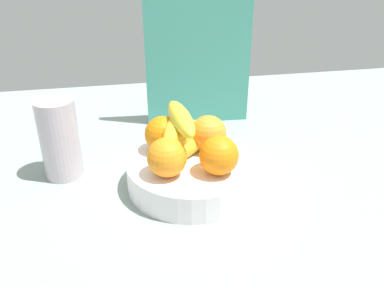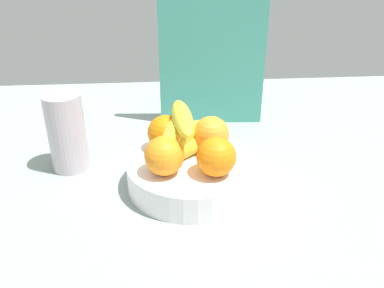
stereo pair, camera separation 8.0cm
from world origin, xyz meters
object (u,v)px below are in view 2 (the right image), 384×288
Objects in this scene: orange_center at (166,133)px; orange_back_left at (164,156)px; thermos_tumbler at (67,132)px; orange_front_right at (211,134)px; banana_bunch at (181,133)px; cutting_board at (212,59)px; orange_front_left at (216,157)px; fruit_bowl at (192,173)px.

orange_center is 10.02cm from orange_back_left.
orange_front_right is at bearing -9.42° from thermos_tumbler.
cutting_board is (9.98, 29.76, 6.89)cm from banana_bunch.
orange_front_right is 6.93cm from banana_bunch.
orange_center is (-9.46, 11.16, 0.00)cm from orange_front_left.
cutting_board reaches higher than thermos_tumbler.
thermos_tumbler is (-21.64, 3.77, -0.90)cm from orange_center.
orange_back_left is 25.27cm from thermos_tumbler.
orange_front_left reaches higher than fruit_bowl.
orange_front_right is 0.44× the size of thermos_tumbler.
thermos_tumbler is at bearing 170.58° from orange_front_right.
fruit_bowl is 0.75× the size of cutting_board.
thermos_tumbler is at bearing 146.91° from orange_back_left.
cutting_board is (13.10, 26.45, 8.31)cm from orange_center.
orange_front_right is at bearing 44.72° from fruit_bowl.
orange_front_right is 29.28cm from cutting_board.
orange_front_left is 14.63cm from orange_center.
orange_front_left is at bearing -51.04° from banana_bunch.
fruit_bowl is 9.82cm from orange_back_left.
orange_front_left is 1.00× the size of orange_back_left.
cutting_board is at bearing 76.26° from fruit_bowl.
thermos_tumbler reaches higher than orange_back_left.
cutting_board is at bearing 84.48° from orange_front_left.
orange_center is at bearing 133.26° from banana_bunch.
orange_center is (-9.63, 1.41, 0.00)cm from orange_front_right.
orange_back_left reaches higher than fruit_bowl.
orange_center is 1.00× the size of orange_back_left.
banana_bunch reaches higher than orange_center.
cutting_board reaches higher than orange_back_left.
orange_back_left is (-5.70, -4.23, 6.78)cm from fruit_bowl.
orange_front_right is 0.44× the size of banana_bunch.
orange_center is at bearing 87.25° from orange_back_left.
cutting_board is at bearing 63.66° from orange_center.
banana_bunch reaches higher than orange_back_left.
orange_front_left is 0.44× the size of banana_bunch.
orange_front_right is at bearing 16.23° from banana_bunch.
orange_back_left is (-9.94, 1.15, 0.00)cm from orange_front_left.
orange_back_left is at bearing -118.22° from banana_bunch.
orange_front_right is at bearing 40.38° from orange_back_left.
thermos_tumbler reaches higher than banana_bunch.
thermos_tumbler is (-34.73, -22.67, -9.21)cm from cutting_board.
orange_back_left is at bearing -106.63° from cutting_board.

